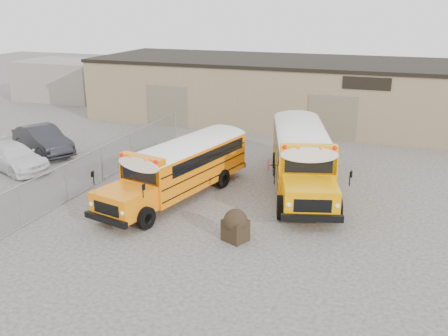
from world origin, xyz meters
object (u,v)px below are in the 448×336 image
(school_bus_left, at_px, (242,138))
(car_dark, at_px, (43,140))
(car_white, at_px, (13,157))
(school_bus_right, at_px, (294,123))
(tarp_bundle, at_px, (235,225))

(school_bus_left, xyz_separation_m, car_dark, (-12.10, -1.85, -0.71))
(car_white, relative_size, car_dark, 0.97)
(school_bus_right, bearing_deg, car_dark, -158.39)
(tarp_bundle, distance_m, car_white, 14.83)
(car_white, bearing_deg, tarp_bundle, -86.29)
(school_bus_left, bearing_deg, school_bus_right, 60.68)
(school_bus_left, relative_size, school_bus_right, 0.90)
(school_bus_right, bearing_deg, car_white, -147.51)
(car_dark, bearing_deg, school_bus_left, -54.33)
(tarp_bundle, height_order, car_dark, car_dark)
(tarp_bundle, distance_m, car_dark, 16.43)
(school_bus_left, bearing_deg, tarp_bundle, -73.95)
(tarp_bundle, xyz_separation_m, car_dark, (-14.73, 7.28, 0.18))
(school_bus_left, distance_m, tarp_bundle, 9.55)
(tarp_bundle, xyz_separation_m, car_white, (-14.23, 4.17, 0.06))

